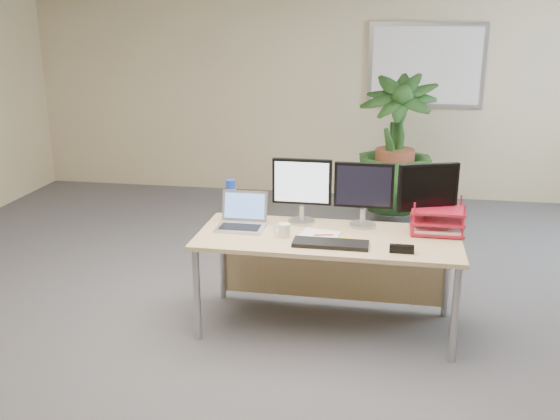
% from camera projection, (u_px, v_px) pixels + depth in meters
% --- Properties ---
extents(floor, '(8.00, 8.00, 0.00)m').
position_uv_depth(floor, '(249.00, 360.00, 3.93)').
color(floor, '#4A4A4F').
rests_on(floor, ground).
extents(back_wall, '(7.00, 0.04, 2.70)m').
position_uv_depth(back_wall, '(320.00, 82.00, 7.30)').
color(back_wall, beige).
rests_on(back_wall, floor).
extents(whiteboard, '(1.30, 0.04, 0.95)m').
position_uv_depth(whiteboard, '(426.00, 66.00, 7.02)').
color(whiteboard, '#A8A8AC').
rests_on(whiteboard, back_wall).
extents(desk, '(1.76, 0.76, 0.67)m').
position_uv_depth(desk, '(329.00, 250.00, 4.29)').
color(desk, tan).
rests_on(desk, floor).
extents(floor_plant, '(1.01, 1.01, 1.50)m').
position_uv_depth(floor_plant, '(395.00, 153.00, 6.35)').
color(floor_plant, '#173613').
rests_on(floor_plant, floor).
extents(monitor_left, '(0.42, 0.19, 0.46)m').
position_uv_depth(monitor_left, '(302.00, 187.00, 4.35)').
color(monitor_left, '#ACACB1').
rests_on(monitor_left, desk).
extents(monitor_right, '(0.41, 0.18, 0.45)m').
position_uv_depth(monitor_right, '(364.00, 190.00, 4.28)').
color(monitor_right, '#ACACB1').
rests_on(monitor_right, desk).
extents(monitor_dark, '(0.41, 0.19, 0.47)m').
position_uv_depth(monitor_dark, '(428.00, 193.00, 4.20)').
color(monitor_dark, '#ACACB1').
rests_on(monitor_dark, desk).
extents(laptop, '(0.33, 0.29, 0.23)m').
position_uv_depth(laptop, '(242.00, 218.00, 4.34)').
color(laptop, '#B7B7BC').
rests_on(laptop, desk).
extents(keyboard, '(0.49, 0.17, 0.03)m').
position_uv_depth(keyboard, '(331.00, 244.00, 3.98)').
color(keyboard, black).
rests_on(keyboard, desk).
extents(coffee_mug, '(0.12, 0.08, 0.09)m').
position_uv_depth(coffee_mug, '(284.00, 230.00, 4.14)').
color(coffee_mug, white).
rests_on(coffee_mug, desk).
extents(spiral_notebook, '(0.28, 0.23, 0.01)m').
position_uv_depth(spiral_notebook, '(320.00, 235.00, 4.17)').
color(spiral_notebook, white).
rests_on(spiral_notebook, desk).
extents(orange_pen, '(0.13, 0.03, 0.01)m').
position_uv_depth(orange_pen, '(324.00, 235.00, 4.14)').
color(orange_pen, '#D64517').
rests_on(orange_pen, spiral_notebook).
extents(yellow_highlighter, '(0.11, 0.04, 0.01)m').
position_uv_depth(yellow_highlighter, '(351.00, 239.00, 4.08)').
color(yellow_highlighter, yellow).
rests_on(yellow_highlighter, desk).
extents(water_bottle, '(0.07, 0.07, 0.29)m').
position_uv_depth(water_bottle, '(231.00, 200.00, 4.48)').
color(water_bottle, silver).
rests_on(water_bottle, desk).
extents(letter_tray, '(0.35, 0.27, 0.16)m').
position_uv_depth(letter_tray, '(437.00, 222.00, 4.21)').
color(letter_tray, '#B3162C').
rests_on(letter_tray, desk).
extents(stapler, '(0.15, 0.04, 0.05)m').
position_uv_depth(stapler, '(402.00, 249.00, 3.86)').
color(stapler, black).
rests_on(stapler, desk).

